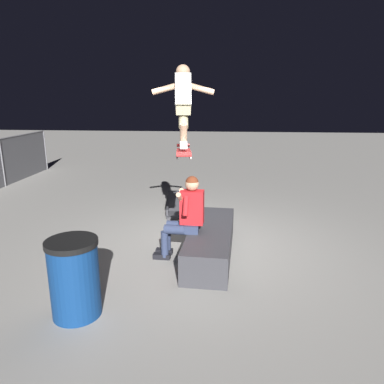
{
  "coord_description": "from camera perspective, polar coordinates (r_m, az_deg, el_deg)",
  "views": [
    {
      "loc": [
        -5.37,
        -0.32,
        2.37
      ],
      "look_at": [
        -0.43,
        0.1,
        1.04
      ],
      "focal_mm": 33.22,
      "sensor_mm": 36.0,
      "label": 1
    }
  ],
  "objects": [
    {
      "name": "person_sitting_on_ledge",
      "position": [
        5.25,
        -1.12,
        -3.56
      ],
      "size": [
        0.59,
        0.76,
        1.28
      ],
      "color": "#2D3856",
      "rests_on": "ground"
    },
    {
      "name": "kicker_ramp",
      "position": [
        7.66,
        -1.14,
        -2.53
      ],
      "size": [
        1.33,
        0.92,
        0.39
      ],
      "color": "#38383D",
      "rests_on": "ground"
    },
    {
      "name": "ledge_box_main",
      "position": [
        5.52,
        3.0,
        -7.93
      ],
      "size": [
        2.12,
        0.75,
        0.44
      ],
      "primitive_type": "cube",
      "rotation": [
        0.0,
        0.0,
        -0.06
      ],
      "color": "#38383D",
      "rests_on": "ground"
    },
    {
      "name": "ground_plane",
      "position": [
        5.88,
        1.38,
        -8.76
      ],
      "size": [
        40.0,
        40.0,
        0.0
      ],
      "primitive_type": "plane",
      "color": "gray"
    },
    {
      "name": "skateboard",
      "position": [
        5.14,
        -1.37,
        6.59
      ],
      "size": [
        1.04,
        0.32,
        0.13
      ],
      "color": "#B72D2D"
    },
    {
      "name": "trash_bin",
      "position": [
        4.21,
        -18.35,
        -12.95
      ],
      "size": [
        0.56,
        0.56,
        0.89
      ],
      "color": "navy",
      "rests_on": "ground"
    },
    {
      "name": "skater_airborne",
      "position": [
        5.14,
        -1.42,
        14.27
      ],
      "size": [
        0.63,
        0.89,
        1.12
      ],
      "color": "white"
    }
  ]
}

